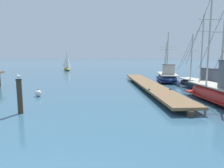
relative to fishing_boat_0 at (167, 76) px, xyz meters
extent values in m
cube|color=brown|center=(-3.62, -4.69, -0.24)|extent=(2.76, 17.17, 0.16)
cylinder|color=#3D3023|center=(-4.10, -13.23, -0.46)|extent=(0.36, 0.36, 0.29)
cylinder|color=#3D3023|center=(-3.78, -7.54, -0.46)|extent=(0.36, 0.36, 0.29)
cylinder|color=#3D3023|center=(-3.46, -1.85, -0.46)|extent=(0.36, 0.36, 0.29)
cylinder|color=#3D3023|center=(-3.14, 3.84, -0.46)|extent=(0.36, 0.36, 0.29)
cube|color=#333338|center=(-4.61, -8.06, -0.12)|extent=(0.13, 0.21, 0.08)
cube|color=#333338|center=(-3.01, -8.15, -0.12)|extent=(0.13, 0.21, 0.08)
ellipsoid|color=navy|center=(0.03, 0.10, -0.15)|extent=(3.52, 6.36, 0.90)
cube|color=#B2AD9E|center=(0.03, 0.10, 0.26)|extent=(3.13, 5.72, 0.08)
cube|color=#19234C|center=(0.03, 0.10, -0.36)|extent=(3.51, 6.25, 0.08)
cube|color=#B7B2A8|center=(-0.20, -0.78, 0.82)|extent=(1.48, 1.67, 1.05)
cube|color=#3D3D42|center=(-0.20, -0.78, 1.38)|extent=(1.60, 1.80, 0.06)
cylinder|color=#B2ADA3|center=(0.10, 0.39, 2.66)|extent=(0.11, 0.11, 4.72)
cylinder|color=#B2ADA3|center=(0.10, 0.39, 3.38)|extent=(1.81, 0.53, 0.06)
cylinder|color=#333338|center=(0.42, 1.63, 2.89)|extent=(0.64, 2.38, 3.49)
cylinder|color=#B2ADA3|center=(0.45, 1.71, 2.13)|extent=(0.11, 0.11, 3.67)
cylinder|color=#B2ADA3|center=(0.45, 1.71, 3.09)|extent=(1.81, 0.53, 0.06)
cylinder|color=#333338|center=(0.70, 2.67, 2.32)|extent=(0.51, 1.86, 2.72)
ellipsoid|color=black|center=(0.76, -6.00, -0.20)|extent=(2.37, 6.22, 0.82)
cube|color=#B2AD9E|center=(0.76, -6.00, 0.17)|extent=(2.11, 5.59, 0.08)
cube|color=#19234C|center=(0.76, -6.00, -0.38)|extent=(2.37, 6.10, 0.08)
cube|color=#565B66|center=(0.89, -6.90, 0.75)|extent=(0.93, 1.44, 1.08)
cube|color=#3D3D42|center=(0.89, -6.90, 1.32)|extent=(1.00, 1.56, 0.06)
cylinder|color=#B2ADA3|center=(0.72, -5.70, 3.01)|extent=(0.11, 0.11, 5.59)
cylinder|color=#B2ADA3|center=(0.72, -5.70, 4.43)|extent=(1.39, 0.25, 0.06)
cylinder|color=#333338|center=(0.51, -4.20, 3.29)|extent=(0.43, 2.88, 4.14)
cylinder|color=#B2ADA3|center=(0.53, -4.35, 2.26)|extent=(0.11, 0.11, 4.10)
cylinder|color=#B2ADA3|center=(0.53, -4.35, 2.80)|extent=(1.39, 0.25, 0.06)
cylinder|color=#333338|center=(0.38, -3.25, 2.47)|extent=(0.32, 2.12, 3.04)
ellipsoid|color=#AD2823|center=(-0.92, -11.05, -0.07)|extent=(1.98, 6.79, 1.07)
cube|color=#B2AD9E|center=(-0.92, -11.05, 0.42)|extent=(1.75, 6.11, 0.08)
cube|color=#B21E19|center=(-0.92, -11.05, -0.31)|extent=(2.00, 6.65, 0.08)
cylinder|color=#B2ADA3|center=(-0.91, -10.72, 3.02)|extent=(0.11, 0.11, 5.12)
cylinder|color=#B2ADA3|center=(-0.91, -10.72, 3.76)|extent=(1.60, 0.11, 0.06)
cylinder|color=#333338|center=(-0.86, -9.34, 3.28)|extent=(0.11, 2.66, 3.78)
cylinder|color=#B2ADA3|center=(-0.86, -9.20, 3.61)|extent=(0.11, 0.11, 6.29)
cylinder|color=#B2ADA3|center=(-0.86, -9.20, 4.76)|extent=(1.60, 0.11, 0.06)
cylinder|color=#333338|center=(-0.81, -7.50, 3.93)|extent=(0.13, 3.27, 4.65)
cylinder|color=#3D3023|center=(-12.53, -11.72, 0.28)|extent=(0.26, 0.26, 1.78)
cylinder|color=#28282D|center=(-12.53, -11.72, 1.14)|extent=(0.30, 0.30, 0.06)
cylinder|color=gold|center=(-12.50, -11.72, 1.21)|extent=(0.01, 0.01, 0.07)
cylinder|color=gold|center=(-12.55, -11.72, 1.21)|extent=(0.01, 0.01, 0.07)
ellipsoid|color=white|center=(-12.53, -11.72, 1.31)|extent=(0.15, 0.29, 0.13)
ellipsoid|color=silver|center=(-12.47, -11.70, 1.32)|extent=(0.05, 0.24, 0.09)
ellipsoid|color=#383838|center=(-12.46, -11.59, 1.32)|extent=(0.03, 0.07, 0.04)
ellipsoid|color=silver|center=(-12.58, -11.69, 1.32)|extent=(0.05, 0.24, 0.09)
ellipsoid|color=#383838|center=(-12.56, -11.58, 1.32)|extent=(0.03, 0.07, 0.04)
cone|color=white|center=(-12.51, -11.57, 1.31)|extent=(0.08, 0.09, 0.07)
sphere|color=white|center=(-12.54, -11.83, 1.40)|extent=(0.08, 0.08, 0.08)
cone|color=gold|center=(-12.54, -11.88, 1.39)|extent=(0.03, 0.05, 0.02)
sphere|color=silver|center=(-12.71, -7.39, -0.37)|extent=(0.47, 0.47, 0.47)
torus|color=black|center=(-12.71, -7.39, -0.14)|extent=(0.14, 0.02, 0.14)
ellipsoid|color=gold|center=(-13.53, 18.69, -0.31)|extent=(2.10, 3.55, 0.60)
cylinder|color=#B2ADA3|center=(-13.56, 18.79, 1.57)|extent=(0.08, 0.08, 3.16)
cone|color=silver|center=(-13.45, 18.46, 1.41)|extent=(2.39, 2.22, 2.85)
camera|label=1|loc=(-8.95, -22.12, 2.34)|focal=31.86mm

